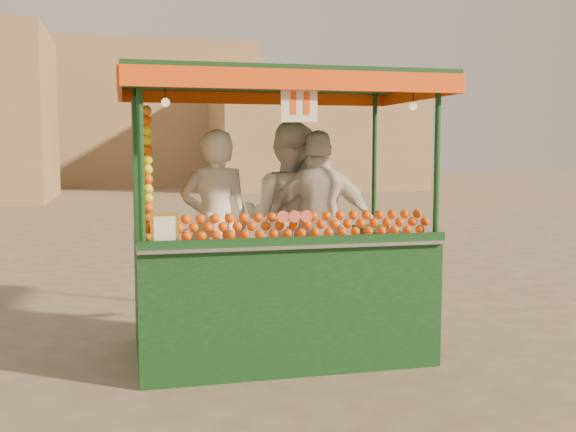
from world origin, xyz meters
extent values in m
plane|color=brown|center=(0.00, 0.00, 0.00)|extent=(90.00, 90.00, 0.00)
cube|color=#9C7C59|center=(7.00, 24.00, 2.50)|extent=(9.00, 6.00, 5.00)
cube|color=#9C7C59|center=(-2.00, 30.00, 3.50)|extent=(14.00, 7.00, 7.00)
cube|color=#0E3314|center=(-0.18, -0.22, 0.14)|extent=(2.48, 1.52, 0.29)
cylinder|color=black|center=(-1.03, -0.22, 0.17)|extent=(0.34, 0.10, 0.34)
cylinder|color=black|center=(0.68, -0.22, 0.17)|extent=(0.34, 0.10, 0.34)
cube|color=#0E3314|center=(-0.18, -0.84, 0.67)|extent=(2.48, 0.29, 0.76)
cube|color=#0E3314|center=(-1.27, -0.12, 0.67)|extent=(0.29, 1.24, 0.76)
cube|color=#0E3314|center=(0.92, -0.12, 0.67)|extent=(0.29, 1.24, 0.76)
cube|color=#B2B2B7|center=(-0.18, -0.81, 1.06)|extent=(2.48, 0.44, 0.03)
cylinder|color=#0E3314|center=(-1.37, -0.93, 1.72)|extent=(0.05, 0.05, 1.33)
cylinder|color=#0E3314|center=(1.01, -0.93, 1.72)|extent=(0.05, 0.05, 1.33)
cylinder|color=#0E3314|center=(-1.37, 0.49, 1.72)|extent=(0.05, 0.05, 1.33)
cylinder|color=#0E3314|center=(1.01, 0.49, 1.72)|extent=(0.05, 0.05, 1.33)
cube|color=#0E3314|center=(-0.18, -0.22, 2.42)|extent=(2.67, 1.72, 0.08)
cube|color=#F74C0D|center=(-0.18, -1.08, 2.34)|extent=(2.67, 0.04, 0.15)
cube|color=#F74C0D|center=(-0.18, 0.64, 2.34)|extent=(2.67, 0.04, 0.15)
cube|color=#F74C0D|center=(-1.51, -0.22, 2.34)|extent=(0.04, 1.72, 0.15)
cube|color=#F74C0D|center=(1.16, -0.22, 2.34)|extent=(0.04, 1.72, 0.15)
cylinder|color=#E85E46|center=(-0.20, -0.93, 1.30)|extent=(0.10, 0.02, 0.10)
cube|color=gold|center=(-1.21, -0.93, 1.21)|extent=(0.21, 0.02, 0.27)
cube|color=white|center=(-0.18, -1.00, 2.17)|extent=(0.29, 0.01, 0.29)
sphere|color=#FFE5B2|center=(-1.18, -0.87, 2.17)|extent=(0.07, 0.07, 0.07)
sphere|color=#FFE5B2|center=(0.82, -0.87, 2.17)|extent=(0.07, 0.07, 0.07)
imported|color=white|center=(-0.70, 0.00, 1.14)|extent=(0.65, 0.45, 1.71)
imported|color=white|center=(-0.01, 0.03, 1.18)|extent=(1.08, 1.00, 1.78)
imported|color=silver|center=(0.21, -0.26, 1.14)|extent=(1.06, 0.61, 1.71)
camera|label=1|loc=(-1.50, -6.07, 1.82)|focal=42.25mm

